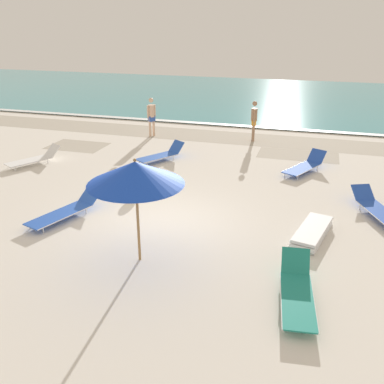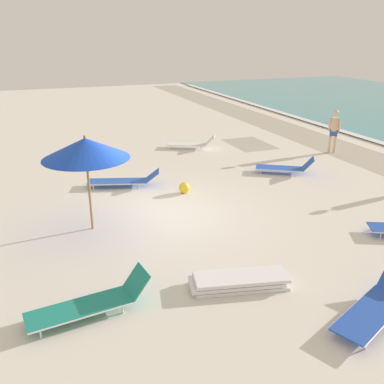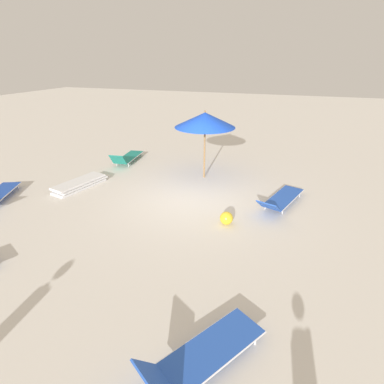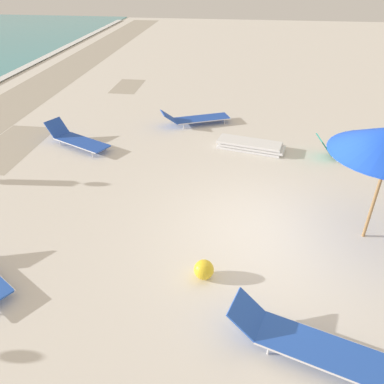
{
  "view_description": "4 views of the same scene",
  "coord_description": "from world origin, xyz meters",
  "px_view_note": "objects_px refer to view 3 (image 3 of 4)",
  "views": [
    {
      "loc": [
        3.72,
        -9.58,
        5.09
      ],
      "look_at": [
        0.61,
        0.86,
        0.66
      ],
      "focal_mm": 40.0,
      "sensor_mm": 36.0,
      "label": 1
    },
    {
      "loc": [
        10.23,
        -3.05,
        4.66
      ],
      "look_at": [
        0.31,
        0.82,
        0.67
      ],
      "focal_mm": 40.0,
      "sensor_mm": 36.0,
      "label": 2
    },
    {
      "loc": [
        -2.75,
        8.01,
        4.03
      ],
      "look_at": [
        -0.51,
        1.51,
        0.93
      ],
      "focal_mm": 28.0,
      "sensor_mm": 36.0,
      "label": 3
    },
    {
      "loc": [
        -6.07,
        0.82,
        4.74
      ],
      "look_at": [
        -0.06,
        1.6,
        0.91
      ],
      "focal_mm": 35.0,
      "sensor_mm": 36.0,
      "label": 4
    }
  ],
  "objects_px": {
    "sun_lounger_under_umbrella": "(202,354)",
    "sun_lounger_mid_beach_pair_a": "(281,199)",
    "beach_umbrella": "(205,120)",
    "sun_lounger_mid_beach_solo": "(127,158)",
    "lounger_stack": "(80,184)",
    "beach_ball": "(226,218)"
  },
  "relations": [
    {
      "from": "beach_ball",
      "to": "sun_lounger_mid_beach_pair_a",
      "type": "bearing_deg",
      "value": -128.72
    },
    {
      "from": "sun_lounger_under_umbrella",
      "to": "sun_lounger_mid_beach_pair_a",
      "type": "relative_size",
      "value": 0.84
    },
    {
      "from": "sun_lounger_mid_beach_pair_a",
      "to": "beach_ball",
      "type": "height_order",
      "value": "sun_lounger_mid_beach_pair_a"
    },
    {
      "from": "sun_lounger_mid_beach_pair_a",
      "to": "beach_umbrella",
      "type": "bearing_deg",
      "value": -9.41
    },
    {
      "from": "lounger_stack",
      "to": "sun_lounger_mid_beach_pair_a",
      "type": "height_order",
      "value": "sun_lounger_mid_beach_pair_a"
    },
    {
      "from": "sun_lounger_under_umbrella",
      "to": "sun_lounger_mid_beach_pair_a",
      "type": "distance_m",
      "value": 5.64
    },
    {
      "from": "sun_lounger_under_umbrella",
      "to": "sun_lounger_mid_beach_pair_a",
      "type": "bearing_deg",
      "value": -64.82
    },
    {
      "from": "beach_umbrella",
      "to": "sun_lounger_mid_beach_pair_a",
      "type": "distance_m",
      "value": 3.68
    },
    {
      "from": "lounger_stack",
      "to": "beach_ball",
      "type": "xyz_separation_m",
      "value": [
        -5.24,
        0.81,
        0.05
      ]
    },
    {
      "from": "sun_lounger_mid_beach_solo",
      "to": "sun_lounger_mid_beach_pair_a",
      "type": "relative_size",
      "value": 0.93
    },
    {
      "from": "beach_umbrella",
      "to": "sun_lounger_mid_beach_pair_a",
      "type": "height_order",
      "value": "beach_umbrella"
    },
    {
      "from": "lounger_stack",
      "to": "sun_lounger_under_umbrella",
      "type": "xyz_separation_m",
      "value": [
        -5.82,
        4.81,
        0.1
      ]
    },
    {
      "from": "sun_lounger_mid_beach_pair_a",
      "to": "beach_ball",
      "type": "xyz_separation_m",
      "value": [
        1.27,
        1.59,
        -0.03
      ]
    },
    {
      "from": "beach_umbrella",
      "to": "sun_lounger_mid_beach_solo",
      "type": "distance_m",
      "value": 4.02
    },
    {
      "from": "sun_lounger_mid_beach_pair_a",
      "to": "beach_ball",
      "type": "distance_m",
      "value": 2.04
    },
    {
      "from": "sun_lounger_under_umbrella",
      "to": "beach_ball",
      "type": "height_order",
      "value": "sun_lounger_under_umbrella"
    },
    {
      "from": "lounger_stack",
      "to": "beach_ball",
      "type": "bearing_deg",
      "value": -175.73
    },
    {
      "from": "sun_lounger_mid_beach_solo",
      "to": "beach_ball",
      "type": "bearing_deg",
      "value": 137.61
    },
    {
      "from": "sun_lounger_mid_beach_solo",
      "to": "sun_lounger_mid_beach_pair_a",
      "type": "xyz_separation_m",
      "value": [
        -6.33,
        2.02,
        -0.01
      ]
    },
    {
      "from": "sun_lounger_under_umbrella",
      "to": "sun_lounger_mid_beach_pair_a",
      "type": "height_order",
      "value": "sun_lounger_under_umbrella"
    },
    {
      "from": "lounger_stack",
      "to": "sun_lounger_mid_beach_solo",
      "type": "height_order",
      "value": "sun_lounger_mid_beach_solo"
    },
    {
      "from": "beach_ball",
      "to": "sun_lounger_under_umbrella",
      "type": "bearing_deg",
      "value": 98.16
    }
  ]
}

